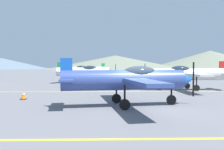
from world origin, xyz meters
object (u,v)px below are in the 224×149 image
(airplane_mid, at_px, (186,74))
(traffic_cone_side, at_px, (23,95))
(airplane_back, at_px, (85,70))
(airplane_far, at_px, (85,72))
(airplane_near, at_px, (129,79))

(airplane_mid, bearing_deg, traffic_cone_side, -155.98)
(airplane_back, distance_m, traffic_cone_side, 26.29)
(airplane_far, height_order, traffic_cone_side, airplane_far)
(airplane_near, bearing_deg, airplane_mid, 54.15)
(airplane_near, bearing_deg, airplane_far, 103.17)
(airplane_near, distance_m, airplane_mid, 10.16)
(airplane_far, height_order, airplane_back, same)
(airplane_mid, xyz_separation_m, airplane_back, (-10.97, 20.64, 0.00))
(airplane_mid, height_order, traffic_cone_side, airplane_mid)
(airplane_near, bearing_deg, airplane_back, 99.87)
(airplane_back, bearing_deg, airplane_far, -84.42)
(airplane_far, bearing_deg, airplane_mid, -39.11)
(airplane_mid, height_order, airplane_back, same)
(airplane_far, distance_m, traffic_cone_side, 13.83)
(airplane_near, distance_m, airplane_far, 16.58)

